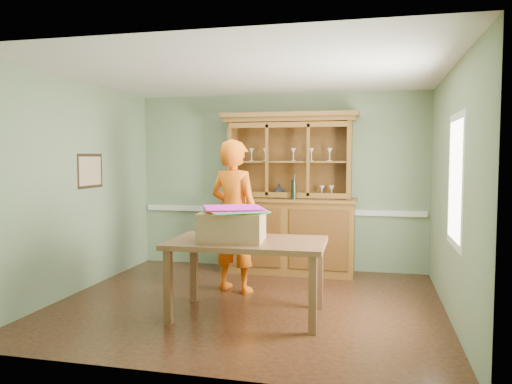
% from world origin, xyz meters
% --- Properties ---
extents(floor, '(4.50, 4.50, 0.00)m').
position_xyz_m(floor, '(0.00, 0.00, 0.00)').
color(floor, '#4F2B19').
rests_on(floor, ground).
extents(ceiling, '(4.50, 4.50, 0.00)m').
position_xyz_m(ceiling, '(0.00, 0.00, 2.70)').
color(ceiling, white).
rests_on(ceiling, wall_back).
extents(wall_back, '(4.50, 0.00, 4.50)m').
position_xyz_m(wall_back, '(0.00, 2.00, 1.35)').
color(wall_back, gray).
rests_on(wall_back, floor).
extents(wall_left, '(0.00, 4.00, 4.00)m').
position_xyz_m(wall_left, '(-2.25, 0.00, 1.35)').
color(wall_left, gray).
rests_on(wall_left, floor).
extents(wall_right, '(0.00, 4.00, 4.00)m').
position_xyz_m(wall_right, '(2.25, 0.00, 1.35)').
color(wall_right, gray).
rests_on(wall_right, floor).
extents(wall_front, '(4.50, 0.00, 4.50)m').
position_xyz_m(wall_front, '(0.00, -2.00, 1.35)').
color(wall_front, gray).
rests_on(wall_front, floor).
extents(chair_rail, '(4.41, 0.05, 0.08)m').
position_xyz_m(chair_rail, '(0.00, 1.98, 0.90)').
color(chair_rail, white).
rests_on(chair_rail, wall_back).
extents(framed_map, '(0.03, 0.60, 0.46)m').
position_xyz_m(framed_map, '(-2.23, 0.30, 1.55)').
color(framed_map, '#2E2112').
rests_on(framed_map, wall_left).
extents(window_panel, '(0.03, 0.96, 1.36)m').
position_xyz_m(window_panel, '(2.23, -0.30, 1.50)').
color(window_panel, white).
rests_on(window_panel, wall_right).
extents(china_hutch, '(2.03, 0.67, 2.39)m').
position_xyz_m(china_hutch, '(0.20, 1.73, 0.83)').
color(china_hutch, brown).
rests_on(china_hutch, floor).
extents(dining_table, '(1.70, 1.05, 0.84)m').
position_xyz_m(dining_table, '(0.11, -0.46, 0.74)').
color(dining_table, brown).
rests_on(dining_table, floor).
extents(cardboard_box, '(0.71, 0.59, 0.31)m').
position_xyz_m(cardboard_box, '(-0.03, -0.54, 0.99)').
color(cardboard_box, '#AA7F57').
rests_on(cardboard_box, dining_table).
extents(kite_stack, '(0.79, 0.79, 0.05)m').
position_xyz_m(kite_stack, '(0.00, -0.53, 1.18)').
color(kite_stack, yellow).
rests_on(kite_stack, cardboard_box).
extents(person, '(0.83, 0.69, 1.96)m').
position_xyz_m(person, '(-0.31, 0.51, 0.98)').
color(person, orange).
rests_on(person, floor).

